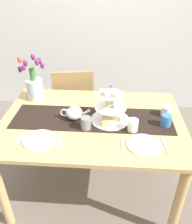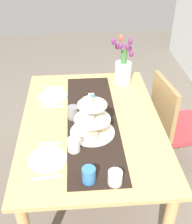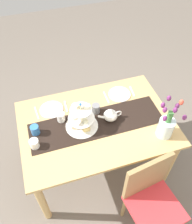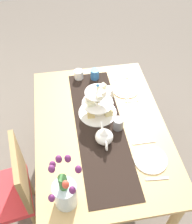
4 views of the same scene
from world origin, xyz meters
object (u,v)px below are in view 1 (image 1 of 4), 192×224
Objects in this scene: mug_grey at (86,123)px; fork_right at (122,144)px; dining_table at (92,131)px; mug_orange at (166,121)px; dinner_plate_left at (39,140)px; fork_left at (19,139)px; tulip_vase at (34,85)px; mug_white_text at (133,125)px; dinner_plate_right at (144,145)px; chair_left at (74,102)px; tiered_cake_stand at (110,110)px; cream_jug at (166,111)px; teapot at (74,112)px; knife_right at (166,146)px; knife_left at (60,141)px.

fork_right is at bearing -31.12° from mug_grey.
mug_orange is at bearing -4.80° from dining_table.
dinner_plate_left is 1.53× the size of fork_left.
mug_white_text is at bearing -26.98° from tulip_vase.
mug_orange reaches higher than dinner_plate_right.
chair_left is 2.99× the size of tiered_cake_stand.
cream_jug is (0.85, -0.63, 0.31)m from chair_left.
tiered_cake_stand is 0.28m from teapot.
chair_left is at bearing 56.64° from tulip_vase.
dining_table is at bearing 175.20° from mug_orange.
knife_right is at bearing -99.77° from mug_orange.
tulip_vase is at bearing 162.17° from mug_orange.
teapot reaches higher than fork_left.
dinner_plate_right is (0.72, 0.00, 0.00)m from dinner_plate_left.
chair_left is 2.26× the size of tulip_vase.
chair_left reaches higher than teapot.
cream_jug is at bearing 12.09° from tiered_cake_stand.
chair_left is 3.96× the size of dinner_plate_left.
chair_left reaches higher than mug_grey.
mug_white_text is at bearing -55.89° from chair_left.
tulip_vase is 1.15m from cream_jug.
mug_grey reaches higher than mug_white_text.
knife_left is 1.00× the size of knife_right.
tulip_vase reaches higher than mug_white_text.
teapot reaches higher than knife_left.
mug_white_text reaches higher than knife_left.
fork_left is 0.29m from knife_left.
dining_table is 8.40× the size of knife_right.
tiered_cake_stand reaches higher than fork_right.
teapot is 0.59m from dinner_plate_right.
chair_left is 1.30m from knife_right.
teapot is 2.51× the size of mug_orange.
mug_grey is at bearing -179.75° from mug_white_text.
tulip_vase is 2.69× the size of fork_right.
knife_right is (-0.07, -0.38, -0.04)m from cream_jug.
tiered_cake_stand is 0.38m from dinner_plate_right.
mug_white_text reaches higher than dining_table.
fork_right is at bearing 0.00° from fork_left.
chair_left is 3.82× the size of teapot.
tulip_vase is at bearing 169.31° from cream_jug.
mug_orange is (0.56, -0.05, 0.16)m from dining_table.
tiered_cake_stand reaches higher than fork_left.
teapot is at bearing 176.15° from mug_orange.
knife_left is 1.79× the size of mug_grey.
dinner_plate_right is at bearing 0.00° from fork_right.
knife_right is (0.29, 0.00, 0.00)m from fork_right.
tiered_cake_stand reaches higher than dinner_plate_left.
cream_jug is at bearing 9.13° from dining_table.
knife_left is at bearing -154.18° from cream_jug.
mug_white_text is 0.26m from mug_orange.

